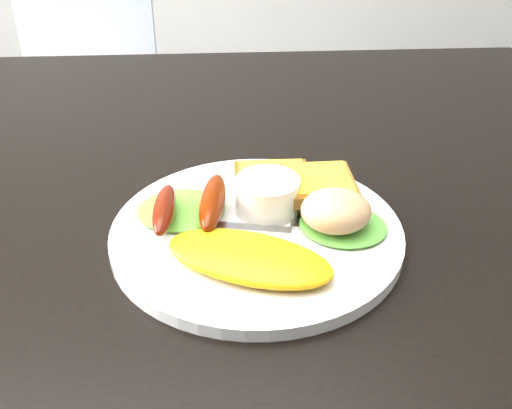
# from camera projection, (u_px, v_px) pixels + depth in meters

# --- Properties ---
(dining_table) EXTENTS (1.20, 0.80, 0.04)m
(dining_table) POSITION_uv_depth(u_px,v_px,m) (166.00, 173.00, 0.73)
(dining_table) COLOR black
(dining_table) RESTS_ON ground
(dining_chair) EXTENTS (0.36, 0.36, 0.04)m
(dining_chair) POSITION_uv_depth(u_px,v_px,m) (86.00, 114.00, 1.57)
(dining_chair) COLOR tan
(dining_chair) RESTS_ON ground
(plate) EXTENTS (0.28, 0.28, 0.01)m
(plate) POSITION_uv_depth(u_px,v_px,m) (257.00, 233.00, 0.58)
(plate) COLOR white
(plate) RESTS_ON dining_table
(lettuce_left) EXTENTS (0.09, 0.08, 0.01)m
(lettuce_left) POSITION_uv_depth(u_px,v_px,m) (181.00, 210.00, 0.60)
(lettuce_left) COLOR olive
(lettuce_left) RESTS_ON plate
(lettuce_right) EXTENTS (0.10, 0.10, 0.01)m
(lettuce_right) POSITION_uv_depth(u_px,v_px,m) (343.00, 225.00, 0.57)
(lettuce_right) COLOR #3E902D
(lettuce_right) RESTS_ON plate
(omelette) EXTENTS (0.17, 0.13, 0.02)m
(omelette) POSITION_uv_depth(u_px,v_px,m) (249.00, 258.00, 0.52)
(omelette) COLOR #FE9D1B
(omelette) RESTS_ON plate
(sausage_a) EXTENTS (0.02, 0.09, 0.02)m
(sausage_a) POSITION_uv_depth(u_px,v_px,m) (164.00, 209.00, 0.57)
(sausage_a) COLOR #5E0D0B
(sausage_a) RESTS_ON lettuce_left
(sausage_b) EXTENTS (0.03, 0.10, 0.02)m
(sausage_b) POSITION_uv_depth(u_px,v_px,m) (213.00, 202.00, 0.58)
(sausage_b) COLOR #671604
(sausage_b) RESTS_ON lettuce_left
(ramekin) EXTENTS (0.08, 0.08, 0.04)m
(ramekin) POSITION_uv_depth(u_px,v_px,m) (267.00, 196.00, 0.59)
(ramekin) COLOR white
(ramekin) RESTS_ON plate
(toast_a) EXTENTS (0.08, 0.08, 0.01)m
(toast_a) POSITION_uv_depth(u_px,v_px,m) (273.00, 183.00, 0.64)
(toast_a) COLOR brown
(toast_a) RESTS_ON plate
(toast_b) EXTENTS (0.07, 0.07, 0.01)m
(toast_b) POSITION_uv_depth(u_px,v_px,m) (318.00, 185.00, 0.61)
(toast_b) COLOR brown
(toast_b) RESTS_ON toast_a
(potato_salad) EXTENTS (0.07, 0.06, 0.04)m
(potato_salad) POSITION_uv_depth(u_px,v_px,m) (336.00, 211.00, 0.56)
(potato_salad) COLOR #CEB28A
(potato_salad) RESTS_ON lettuce_right
(fork) EXTENTS (0.14, 0.04, 0.00)m
(fork) POSITION_uv_depth(u_px,v_px,m) (220.00, 226.00, 0.57)
(fork) COLOR #ADAFB7
(fork) RESTS_ON plate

